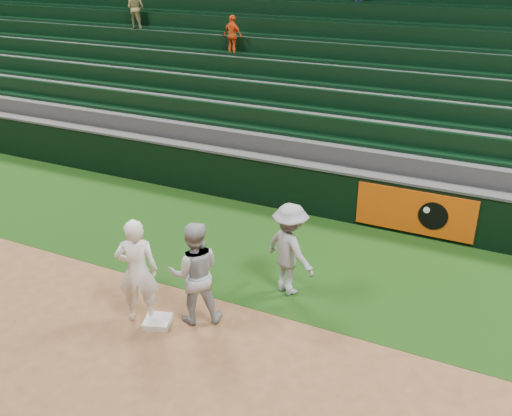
{
  "coord_description": "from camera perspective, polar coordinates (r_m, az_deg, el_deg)",
  "views": [
    {
      "loc": [
        4.82,
        -6.76,
        5.92
      ],
      "look_at": [
        0.42,
        2.3,
        1.3
      ],
      "focal_mm": 40.0,
      "sensor_mm": 36.0,
      "label": 1
    }
  ],
  "objects": [
    {
      "name": "base_coach",
      "position": [
        10.44,
        3.39,
        -4.16
      ],
      "size": [
        1.33,
        1.1,
        1.78
      ],
      "primitive_type": "imported",
      "rotation": [
        0.0,
        0.0,
        2.69
      ],
      "color": "#989BA4",
      "rests_on": "foul_grass"
    },
    {
      "name": "stadium_seating",
      "position": [
        16.99,
        8.71,
        9.99
      ],
      "size": [
        36.0,
        5.95,
        5.53
      ],
      "color": "#343437",
      "rests_on": "ground"
    },
    {
      "name": "first_baseman",
      "position": [
        9.84,
        -11.79,
        -6.19
      ],
      "size": [
        0.84,
        0.75,
        1.92
      ],
      "primitive_type": "imported",
      "rotation": [
        0.0,
        0.0,
        3.66
      ],
      "color": "white",
      "rests_on": "ground"
    },
    {
      "name": "field_wall",
      "position": [
        13.93,
        3.76,
        2.28
      ],
      "size": [
        36.0,
        0.45,
        1.25
      ],
      "color": "black",
      "rests_on": "ground"
    },
    {
      "name": "ground",
      "position": [
        10.2,
        -7.93,
        -11.13
      ],
      "size": [
        70.0,
        70.0,
        0.0
      ],
      "primitive_type": "plane",
      "color": "brown",
      "rests_on": "ground"
    },
    {
      "name": "foul_grass",
      "position": [
        12.39,
        -0.33,
        -3.88
      ],
      "size": [
        36.0,
        4.2,
        0.01
      ],
      "primitive_type": "cube",
      "color": "black",
      "rests_on": "ground"
    },
    {
      "name": "baserunner",
      "position": [
        9.7,
        -6.16,
        -6.47
      ],
      "size": [
        1.14,
        1.08,
        1.86
      ],
      "primitive_type": "imported",
      "rotation": [
        0.0,
        0.0,
        3.71
      ],
      "color": "#ABAFB6",
      "rests_on": "ground"
    },
    {
      "name": "first_base",
      "position": [
        10.15,
        -9.81,
        -11.1
      ],
      "size": [
        0.57,
        0.57,
        0.1
      ],
      "primitive_type": "cube",
      "rotation": [
        0.0,
        0.0,
        0.34
      ],
      "color": "white",
      "rests_on": "ground"
    }
  ]
}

